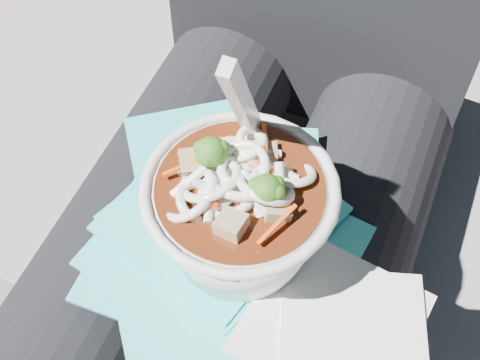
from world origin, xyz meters
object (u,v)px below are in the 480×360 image
at_px(stone_ledge, 271,269).
at_px(udon_bowl, 240,208).
at_px(plastic_bag, 219,233).
at_px(person_body, 263,173).
at_px(lap, 229,259).

relative_size(stone_ledge, udon_bowl, 4.95).
xyz_separation_m(stone_ledge, plastic_bag, (0.00, -0.17, 0.38)).
bearing_deg(stone_ledge, plastic_bag, -89.70).
bearing_deg(person_body, plastic_bag, -89.55).
bearing_deg(plastic_bag, person_body, 90.45).
xyz_separation_m(person_body, udon_bowl, (0.02, -0.12, 0.12)).
relative_size(stone_ledge, plastic_bag, 3.05).
height_order(person_body, plastic_bag, person_body).
relative_size(lap, plastic_bag, 1.46).
bearing_deg(person_body, stone_ledge, 90.00).
distance_m(person_body, udon_bowl, 0.17).
distance_m(stone_ledge, udon_bowl, 0.48).
distance_m(lap, plastic_bag, 0.09).
bearing_deg(person_body, udon_bowl, -79.02).
xyz_separation_m(lap, udon_bowl, (0.02, -0.03, 0.15)).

